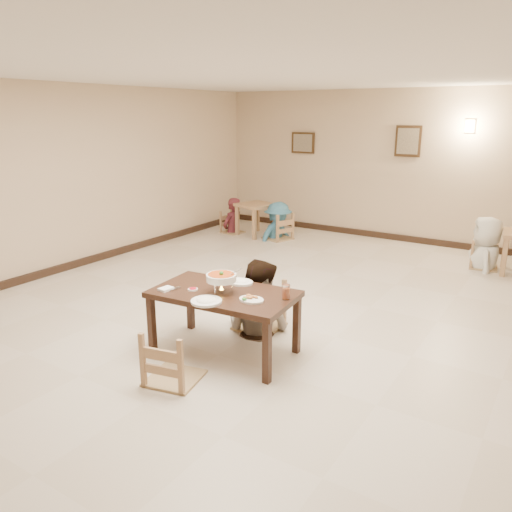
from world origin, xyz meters
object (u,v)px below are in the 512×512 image
Objects in this scene: bg_diner_a at (232,198)px; bg_diner_c at (490,217)px; main_table at (224,299)px; bg_chair_rl at (487,241)px; main_diner at (258,260)px; bg_diner_b at (278,202)px; curry_warmer at (221,278)px; drink_glass at (286,292)px; bg_chair_lr at (278,214)px; chair_far at (259,285)px; bg_table_left at (256,210)px; chair_near at (172,331)px; bg_chair_ll at (232,213)px.

bg_diner_c is (5.08, 0.20, 0.11)m from bg_diner_a.
bg_chair_rl reaches higher than main_table.
bg_diner_b is (-2.11, 4.05, -0.11)m from main_diner.
curry_warmer is 0.70m from drink_glass.
bg_chair_lr is (-2.78, 4.58, -0.25)m from drink_glass.
curry_warmer is 0.23× the size of bg_diner_a.
chair_far reaches higher than curry_warmer.
chair_far is 1.18× the size of bg_chair_rl.
bg_chair_rl is 0.53× the size of bg_diner_c.
bg_diner_a is at bearing 84.36° from bg_chair_rl.
bg_table_left is 0.92× the size of bg_chair_rl.
bg_diner_b is at bearing 117.31° from chair_far.
bg_table_left is 4.52m from bg_chair_rl.
bg_diner_c is (1.85, 4.20, -0.01)m from main_diner.
curry_warmer is 5.27m from bg_diner_c.
bg_chair_lr reaches higher than drink_glass.
bg_chair_lr reaches higher than main_table.
drink_glass is 0.15× the size of bg_chair_lr.
main_diner is 4.58m from bg_chair_lr.
bg_diner_c reaches higher than drink_glass.
chair_near is 6.70× the size of drink_glass.
bg_diner_c reaches higher than bg_diner_a.
main_diner is at bearing -56.83° from bg_table_left.
bg_table_left is (-3.34, 4.61, -0.23)m from drink_glass.
bg_diner_a is (-1.12, -0.05, 0.24)m from bg_chair_lr.
main_diner is at bearing 46.25° from bg_chair_lr.
bg_chair_rl is (3.96, 0.15, -0.06)m from bg_chair_lr.
bg_diner_a reaches higher than bg_chair_lr.
bg_chair_rl is (5.08, 0.20, 0.02)m from bg_chair_ll.
curry_warmer is 0.34× the size of bg_chair_lr.
bg_diner_a reaches higher than chair_near.
bg_diner_a is (-0.56, -0.08, 0.22)m from bg_table_left.
drink_glass is 0.10× the size of bg_diner_a.
main_table is 5.70m from bg_diner_a.
bg_diner_c reaches higher than main_table.
bg_table_left is 0.60m from bg_diner_b.
bg_chair_lr is 0.68× the size of bg_diner_b.
main_diner is at bearing 148.30° from bg_chair_rl.
bg_chair_rl is (1.84, 4.89, -0.16)m from main_table.
chair_near is at bearing 34.46° from bg_diner_a.
main_table is 0.70m from drink_glass.
drink_glass is (0.67, -0.53, -0.11)m from main_diner.
chair_near reaches higher than bg_chair_ll.
main_table is at bearing -87.16° from chair_far.
bg_chair_rl is 0.42m from bg_diner_c.
bg_chair_ll is at bearing -102.59° from bg_diner_c.
bg_chair_rl is at bearing 96.54° from bg_diner_a.
main_diner is at bearing -132.82° from bg_chair_ll.
bg_chair_lr is at bearing -78.94° from bg_chair_ll.
drink_glass is at bearing 17.43° from curry_warmer.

